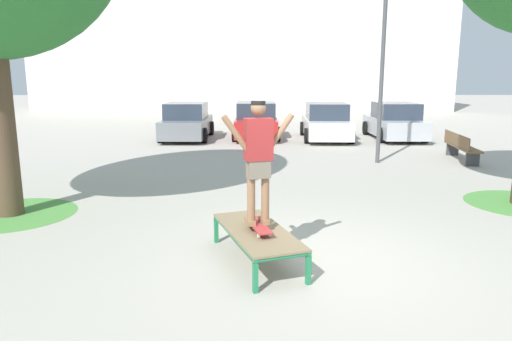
% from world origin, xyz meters
% --- Properties ---
extents(ground_plane, '(120.00, 120.00, 0.00)m').
position_xyz_m(ground_plane, '(0.00, 0.00, 0.00)').
color(ground_plane, '#B2AA9E').
extents(building_facade, '(30.67, 4.00, 11.04)m').
position_xyz_m(building_facade, '(-1.49, 29.41, 5.52)').
color(building_facade, silver).
rests_on(building_facade, ground).
extents(skate_box, '(1.34, 2.04, 0.46)m').
position_xyz_m(skate_box, '(-0.77, -0.19, 0.41)').
color(skate_box, '#237A4C').
rests_on(skate_box, ground).
extents(skateboard, '(0.40, 0.82, 0.09)m').
position_xyz_m(skateboard, '(-0.75, -0.23, 0.54)').
color(skateboard, '#B23333').
rests_on(skateboard, skate_box).
extents(skater, '(0.98, 0.37, 1.69)m').
position_xyz_m(skater, '(-0.75, -0.23, 1.53)').
color(skater, '#8E6647').
rests_on(skater, skateboard).
extents(grass_patch_near_left, '(2.37, 2.37, 0.01)m').
position_xyz_m(grass_patch_near_left, '(-5.39, 2.12, 0.00)').
color(grass_patch_near_left, '#519342').
rests_on(grass_patch_near_left, ground).
extents(car_grey, '(1.98, 4.23, 1.50)m').
position_xyz_m(car_grey, '(-3.52, 12.99, 0.69)').
color(car_grey, slate).
rests_on(car_grey, ground).
extents(car_red, '(1.96, 4.22, 1.50)m').
position_xyz_m(car_red, '(-0.65, 13.33, 0.69)').
color(car_red, red).
rests_on(car_red, ground).
extents(car_white, '(2.05, 4.27, 1.50)m').
position_xyz_m(car_white, '(2.22, 12.77, 0.69)').
color(car_white, silver).
rests_on(car_white, ground).
extents(car_silver, '(1.97, 4.23, 1.50)m').
position_xyz_m(car_silver, '(5.10, 12.93, 0.69)').
color(car_silver, '#B7BABF').
rests_on(car_silver, ground).
extents(park_bench, '(0.72, 2.44, 0.83)m').
position_xyz_m(park_bench, '(5.62, 7.80, 0.45)').
color(park_bench, brown).
rests_on(park_bench, ground).
extents(light_post, '(0.36, 0.36, 5.83)m').
position_xyz_m(light_post, '(2.96, 7.43, 3.83)').
color(light_post, '#4C4C51').
rests_on(light_post, ground).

